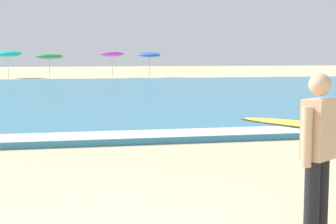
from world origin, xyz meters
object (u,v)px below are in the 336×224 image
beach_umbrella_3 (49,56)px  beach_umbrella_5 (149,55)px  surfer_with_board (329,142)px  beach_umbrella_4 (112,54)px  beach_umbrella_2 (8,54)px

beach_umbrella_3 → beach_umbrella_5: 8.22m
surfer_with_board → beach_umbrella_3: size_ratio=1.07×
beach_umbrella_4 → beach_umbrella_5: beach_umbrella_4 is taller
beach_umbrella_3 → beach_umbrella_5: bearing=6.0°
beach_umbrella_4 → beach_umbrella_5: 3.14m
beach_umbrella_2 → beach_umbrella_3: beach_umbrella_2 is taller
beach_umbrella_4 → beach_umbrella_5: size_ratio=1.01×
beach_umbrella_3 → surfer_with_board: bearing=-84.4°
surfer_with_board → beach_umbrella_3: 37.45m
beach_umbrella_3 → beach_umbrella_4: beach_umbrella_4 is taller
beach_umbrella_2 → beach_umbrella_5: bearing=-7.2°
beach_umbrella_2 → beach_umbrella_4: 8.57m
surfer_with_board → beach_umbrella_4: size_ratio=1.04×
beach_umbrella_4 → beach_umbrella_5: (3.13, 0.19, -0.05)m
beach_umbrella_2 → beach_umbrella_5: 11.64m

